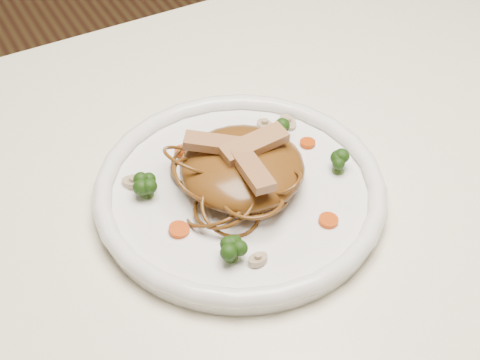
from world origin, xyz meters
TOP-DOWN VIEW (x-y plane):
  - table at (0.00, 0.00)m, footprint 1.20×0.80m
  - plate at (-0.08, 0.01)m, footprint 0.40×0.40m
  - noodle_mound at (-0.07, 0.02)m, footprint 0.15×0.15m
  - chicken_a at (-0.06, 0.02)m, footprint 0.07×0.03m
  - chicken_b at (-0.09, 0.04)m, footprint 0.07×0.06m
  - chicken_c at (-0.08, -0.01)m, footprint 0.03×0.07m
  - broccoli_0 at (-0.00, 0.06)m, footprint 0.03×0.03m
  - broccoli_1 at (-0.17, 0.05)m, footprint 0.03×0.03m
  - broccoli_2 at (-0.13, -0.07)m, footprint 0.03×0.03m
  - broccoli_3 at (0.03, -0.02)m, footprint 0.03×0.03m
  - carrot_0 at (-0.04, 0.08)m, footprint 0.03×0.03m
  - carrot_1 at (-0.16, -0.02)m, footprint 0.02×0.02m
  - carrot_2 at (0.02, 0.03)m, footprint 0.02×0.02m
  - carrot_3 at (-0.11, 0.09)m, footprint 0.02×0.02m
  - carrot_4 at (-0.02, -0.08)m, footprint 0.02×0.02m
  - mushroom_0 at (-0.11, -0.09)m, footprint 0.03×0.03m
  - mushroom_1 at (0.02, 0.07)m, footprint 0.03×0.03m
  - mushroom_2 at (-0.17, 0.07)m, footprint 0.04×0.04m
  - mushroom_3 at (-0.00, 0.08)m, footprint 0.02×0.02m

SIDE VIEW (x-z plane):
  - table at x=0.00m, z-range 0.28..1.03m
  - plate at x=-0.08m, z-range 0.75..0.77m
  - carrot_0 at x=-0.04m, z-range 0.77..0.77m
  - carrot_1 at x=-0.16m, z-range 0.77..0.77m
  - carrot_2 at x=0.02m, z-range 0.77..0.77m
  - carrot_3 at x=-0.11m, z-range 0.77..0.77m
  - carrot_4 at x=-0.02m, z-range 0.77..0.77m
  - mushroom_0 at x=-0.11m, z-range 0.77..0.77m
  - mushroom_1 at x=0.02m, z-range 0.77..0.77m
  - mushroom_2 at x=-0.17m, z-range 0.77..0.77m
  - mushroom_3 at x=0.00m, z-range 0.77..0.77m
  - broccoli_1 at x=-0.17m, z-range 0.77..0.80m
  - broccoli_2 at x=-0.13m, z-range 0.77..0.80m
  - broccoli_0 at x=0.00m, z-range 0.77..0.80m
  - broccoli_3 at x=0.03m, z-range 0.77..0.80m
  - noodle_mound at x=-0.07m, z-range 0.77..0.81m
  - chicken_b at x=-0.09m, z-range 0.81..0.82m
  - chicken_c at x=-0.08m, z-range 0.81..0.82m
  - chicken_a at x=-0.06m, z-range 0.81..0.82m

